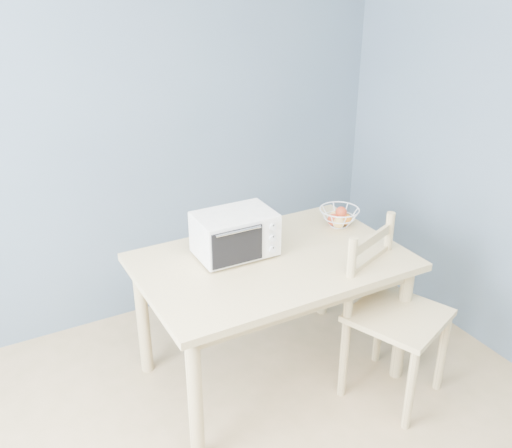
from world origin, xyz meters
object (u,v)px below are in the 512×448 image
fruit_basket (339,217)px  dining_chair (390,316)px  dining_table (272,275)px  toaster_oven (232,234)px

fruit_basket → dining_chair: dining_chair is taller
dining_table → dining_chair: bearing=-40.5°
toaster_oven → dining_chair: toaster_oven is taller
dining_chair → toaster_oven: bearing=118.7°
dining_table → toaster_oven: toaster_oven is taller
dining_chair → fruit_basket: bearing=62.0°
dining_table → toaster_oven: 0.31m
toaster_oven → dining_chair: size_ratio=0.43×
fruit_basket → dining_chair: bearing=-96.5°
dining_table → dining_chair: dining_chair is taller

